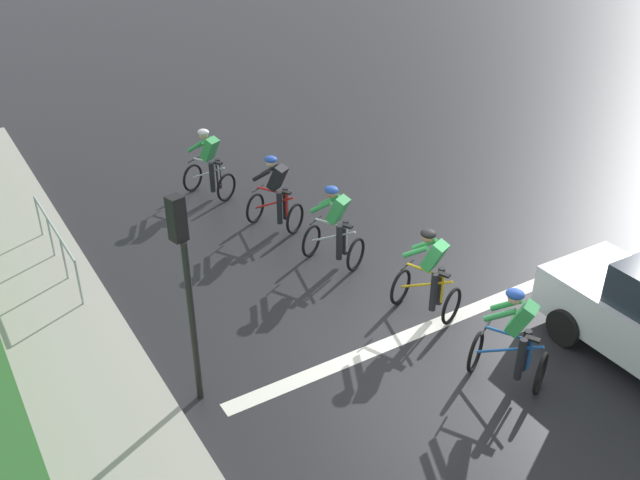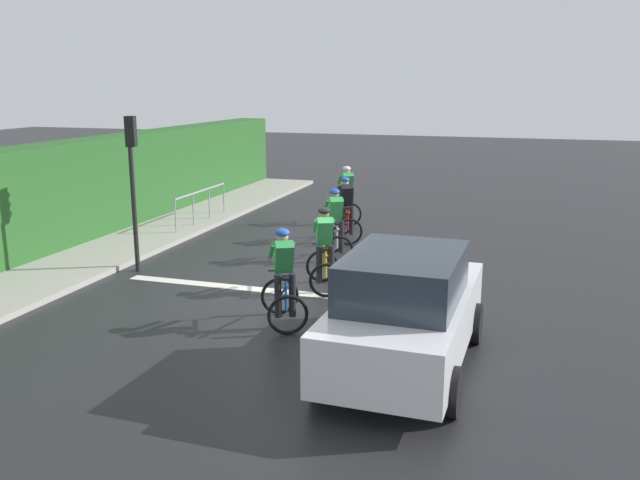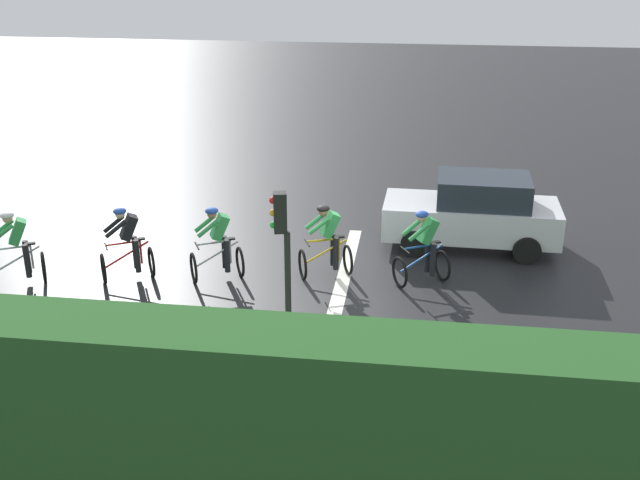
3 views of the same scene
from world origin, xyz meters
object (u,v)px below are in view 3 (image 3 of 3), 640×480
cyclist_lead (17,250)px  cyclist_mid (218,245)px  traffic_light_near_crossing (284,260)px  car_white (474,212)px  cyclist_trailing (424,249)px  cyclist_fourth (327,243)px  cyclist_second (128,246)px

cyclist_lead → cyclist_mid: size_ratio=1.00×
cyclist_mid → traffic_light_near_crossing: size_ratio=0.50×
cyclist_lead → car_white: size_ratio=0.40×
cyclist_lead → cyclist_mid: 4.21m
cyclist_trailing → car_white: 2.55m
cyclist_fourth → car_white: 3.90m
cyclist_fourth → car_white: size_ratio=0.40×
cyclist_fourth → cyclist_mid: bearing=101.3°
cyclist_lead → traffic_light_near_crossing: (-3.01, -6.29, 1.43)m
cyclist_second → cyclist_fourth: same height
cyclist_second → traffic_light_near_crossing: (-3.58, -4.08, 1.43)m
cyclist_lead → car_white: car_white is taller
cyclist_lead → cyclist_second: bearing=-75.7°
cyclist_second → car_white: 8.00m
cyclist_second → traffic_light_near_crossing: bearing=-131.3°
car_white → cyclist_trailing: bearing=153.3°
cyclist_lead → traffic_light_near_crossing: traffic_light_near_crossing is taller
cyclist_lead → cyclist_fourth: 6.57m
cyclist_trailing → car_white: car_white is taller
cyclist_trailing → traffic_light_near_crossing: traffic_light_near_crossing is taller
cyclist_second → cyclist_mid: 1.93m
cyclist_trailing → car_white: (2.28, -1.15, 0.08)m
cyclist_lead → car_white: 10.27m
cyclist_trailing → cyclist_lead: bearing=98.2°
cyclist_second → cyclist_trailing: 6.33m
cyclist_mid → car_white: 6.14m
cyclist_fourth → cyclist_trailing: 2.08m
cyclist_fourth → cyclist_trailing: bearing=-92.1°
cyclist_mid → car_white: car_white is taller
car_white → cyclist_fourth: bearing=124.3°
cyclist_fourth → car_white: (2.20, -3.22, 0.08)m
cyclist_mid → traffic_light_near_crossing: (-3.86, -2.16, 1.43)m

